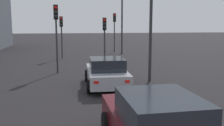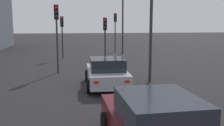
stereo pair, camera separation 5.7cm
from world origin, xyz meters
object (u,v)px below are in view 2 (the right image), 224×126
street_lamp_kerbside (151,10)px  street_lamp_far (123,17)px  car_silver_lead (107,73)px  traffic_light_far_left (115,24)px  traffic_light_near_right (57,24)px  traffic_light_near_left (105,31)px  traffic_light_far_right (62,28)px

street_lamp_kerbside → street_lamp_far: 12.72m
car_silver_lead → traffic_light_far_left: size_ratio=0.98×
traffic_light_near_right → traffic_light_far_left: size_ratio=1.02×
traffic_light_near_left → street_lamp_kerbside: 5.89m
traffic_light_far_right → street_lamp_far: bearing=118.5°
traffic_light_far_left → traffic_light_far_right: size_ratio=1.12×
car_silver_lead → street_lamp_far: size_ratio=0.65×
traffic_light_far_left → street_lamp_far: 1.94m
car_silver_lead → traffic_light_near_left: size_ratio=1.16×
car_silver_lead → street_lamp_kerbside: (0.80, -2.47, 3.08)m
traffic_light_near_left → traffic_light_far_right: size_ratio=0.95×
car_silver_lead → traffic_light_near_right: size_ratio=0.96×
traffic_light_near_left → street_lamp_kerbside: size_ratio=0.56×
car_silver_lead → traffic_light_near_left: bearing=-5.3°
traffic_light_near_left → traffic_light_far_right: (4.70, 3.24, 0.14)m
traffic_light_far_right → traffic_light_near_left: bearing=40.4°
traffic_light_far_left → traffic_light_far_right: bearing=-58.4°
traffic_light_near_left → traffic_light_far_left: traffic_light_far_left is taller
car_silver_lead → traffic_light_near_left: (6.29, -0.72, 1.85)m
traffic_light_near_right → traffic_light_far_right: traffic_light_near_right is taller
car_silver_lead → traffic_light_near_left: traffic_light_near_left is taller
traffic_light_far_left → traffic_light_near_left: bearing=-20.1°
car_silver_lead → street_lamp_kerbside: size_ratio=0.65×
traffic_light_near_right → traffic_light_far_right: bearing=175.1°
traffic_light_near_left → traffic_light_near_right: (-2.28, 3.31, 0.50)m
street_lamp_kerbside → traffic_light_far_left: bearing=-2.0°
traffic_light_far_right → car_silver_lead: bearing=18.7°
traffic_light_far_right → street_lamp_kerbside: size_ratio=0.59×
traffic_light_far_right → traffic_light_far_left: bearing=133.3°
traffic_light_near_left → traffic_light_far_left: (8.92, -2.24, 0.45)m
car_silver_lead → street_lamp_far: (13.48, -3.44, 3.05)m
traffic_light_near_left → car_silver_lead: bearing=-0.2°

